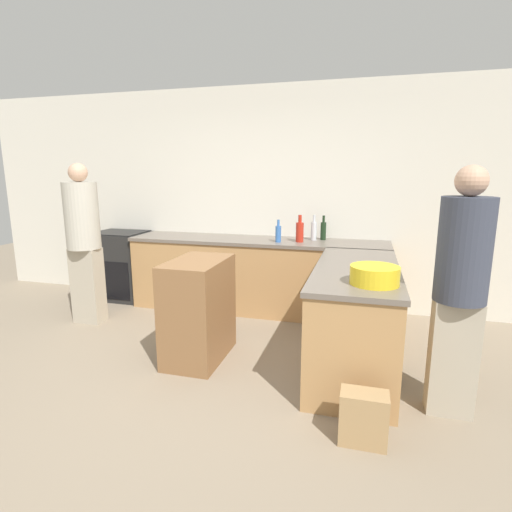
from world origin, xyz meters
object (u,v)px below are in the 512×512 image
object	(u,v)px
wine_bottle_dark	(323,230)
vinegar_bottle_clear	(314,230)
water_bottle_blue	(278,233)
person_by_range	(84,238)
hot_sauce_bottle	(300,231)
mixing_bowl	(375,275)
paper_bag	(363,418)
person_at_peninsula	(460,285)
island_table	(199,310)
range_oven	(122,265)

from	to	relation	value
wine_bottle_dark	vinegar_bottle_clear	xyz separation A→B (m)	(-0.10, -0.06, 0.00)
water_bottle_blue	person_by_range	xyz separation A→B (m)	(-2.02, -0.75, -0.03)
hot_sauce_bottle	person_by_range	bearing A→B (deg)	-159.81
mixing_bowl	paper_bag	distance (m)	0.96
mixing_bowl	person_by_range	bearing A→B (deg)	165.37
mixing_bowl	water_bottle_blue	xyz separation A→B (m)	(-1.04, 1.55, 0.04)
water_bottle_blue	paper_bag	size ratio (longest dim) A/B	0.76
person_by_range	mixing_bowl	bearing A→B (deg)	-14.63
person_by_range	person_at_peninsula	bearing A→B (deg)	-13.12
mixing_bowl	person_by_range	size ratio (longest dim) A/B	0.20
island_table	hot_sauce_bottle	xyz separation A→B (m)	(0.69, 1.34, 0.55)
mixing_bowl	hot_sauce_bottle	world-z (taller)	hot_sauce_bottle
hot_sauce_bottle	vinegar_bottle_clear	distance (m)	0.22
wine_bottle_dark	person_by_range	xyz separation A→B (m)	(-2.50, -1.06, -0.04)
person_at_peninsula	mixing_bowl	bearing A→B (deg)	175.59
hot_sauce_bottle	person_at_peninsula	size ratio (longest dim) A/B	0.18
wine_bottle_dark	hot_sauce_bottle	size ratio (longest dim) A/B	0.93
mixing_bowl	person_at_peninsula	xyz separation A→B (m)	(0.55, -0.04, -0.02)
paper_bag	person_by_range	bearing A→B (deg)	156.03
vinegar_bottle_clear	paper_bag	bearing A→B (deg)	-74.84
wine_bottle_dark	vinegar_bottle_clear	world-z (taller)	vinegar_bottle_clear
range_oven	vinegar_bottle_clear	xyz separation A→B (m)	(2.56, 0.09, 0.56)
range_oven	island_table	xyz separation A→B (m)	(1.74, -1.42, 0.01)
range_oven	hot_sauce_bottle	xyz separation A→B (m)	(2.43, -0.08, 0.56)
hot_sauce_bottle	person_at_peninsula	bearing A→B (deg)	-51.01
vinegar_bottle_clear	paper_bag	size ratio (longest dim) A/B	0.88
person_by_range	person_at_peninsula	size ratio (longest dim) A/B	1.03
water_bottle_blue	vinegar_bottle_clear	bearing A→B (deg)	33.01
paper_bag	wine_bottle_dark	bearing A→B (deg)	102.43
hot_sauce_bottle	mixing_bowl	bearing A→B (deg)	-63.73
vinegar_bottle_clear	range_oven	bearing A→B (deg)	-178.04
vinegar_bottle_clear	person_at_peninsula	world-z (taller)	person_at_peninsula
island_table	person_by_range	size ratio (longest dim) A/B	0.52
wine_bottle_dark	paper_bag	distance (m)	2.60
vinegar_bottle_clear	paper_bag	distance (m)	2.56
hot_sauce_bottle	water_bottle_blue	xyz separation A→B (m)	(-0.23, -0.08, -0.02)
range_oven	water_bottle_blue	distance (m)	2.26
wine_bottle_dark	person_at_peninsula	size ratio (longest dim) A/B	0.17
range_oven	wine_bottle_dark	bearing A→B (deg)	3.21
vinegar_bottle_clear	person_at_peninsula	xyz separation A→B (m)	(1.21, -1.83, -0.07)
person_by_range	wine_bottle_dark	bearing A→B (deg)	22.93
mixing_bowl	person_by_range	world-z (taller)	person_by_range
wine_bottle_dark	water_bottle_blue	bearing A→B (deg)	-147.49
hot_sauce_bottle	range_oven	bearing A→B (deg)	178.15
island_table	wine_bottle_dark	bearing A→B (deg)	59.36
wine_bottle_dark	paper_bag	bearing A→B (deg)	-77.57
wine_bottle_dark	person_at_peninsula	world-z (taller)	person_at_peninsula
range_oven	water_bottle_blue	xyz separation A→B (m)	(2.19, -0.15, 0.54)
hot_sauce_bottle	vinegar_bottle_clear	xyz separation A→B (m)	(0.14, 0.17, -0.00)
mixing_bowl	range_oven	bearing A→B (deg)	152.17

